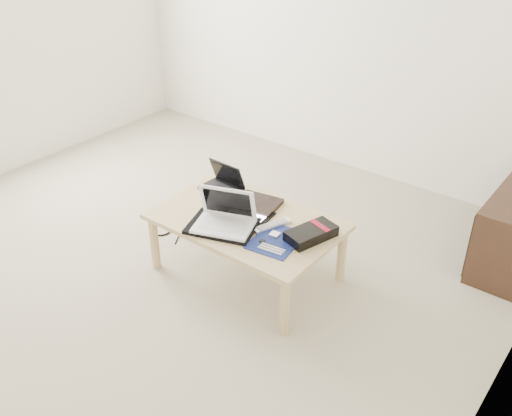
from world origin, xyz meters
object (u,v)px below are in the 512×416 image
Objects in this scene: white_laptop at (225,218)px; gpu_box at (311,234)px; netbook at (223,184)px; coffee_table at (246,226)px.

gpu_box is (0.46, 0.21, -0.04)m from white_laptop.
netbook is at bearing 131.83° from white_laptop.
white_laptop is at bearing -155.19° from gpu_box.
netbook is 0.81× the size of gpu_box.
coffee_table is at bearing -29.97° from netbook.
white_laptop reaches higher than coffee_table.
coffee_table is 0.19m from white_laptop.
white_laptop reaches higher than gpu_box.
white_laptop is at bearing -48.17° from netbook.
gpu_box is at bearing 8.61° from coffee_table.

